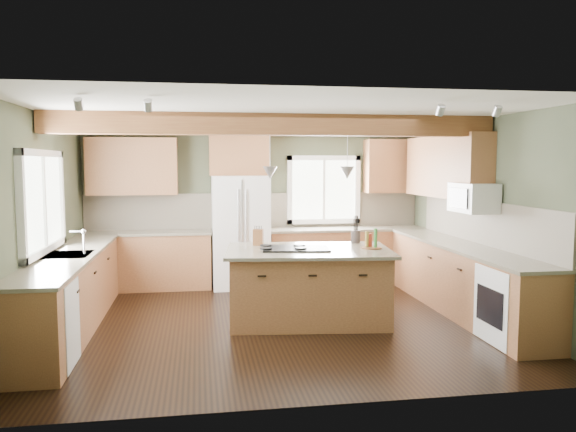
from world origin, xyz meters
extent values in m
plane|color=black|center=(0.00, 0.00, 0.00)|extent=(5.60, 5.60, 0.00)
plane|color=silver|center=(0.00, 0.00, 2.60)|extent=(5.60, 5.60, 0.00)
plane|color=#3D4631|center=(0.00, 2.50, 1.30)|extent=(5.60, 0.00, 5.60)
plane|color=#3D4631|center=(-2.80, 0.00, 1.30)|extent=(0.00, 5.00, 5.00)
plane|color=#3D4631|center=(2.80, 0.00, 1.30)|extent=(0.00, 5.00, 5.00)
cube|color=brown|center=(0.00, 0.00, 2.47)|extent=(5.55, 0.26, 0.26)
cube|color=brown|center=(0.00, 2.40, 2.54)|extent=(5.55, 0.20, 0.10)
cube|color=brown|center=(0.00, 2.48, 1.21)|extent=(5.58, 0.03, 0.58)
cube|color=brown|center=(2.78, 0.05, 1.21)|extent=(0.03, 3.70, 0.58)
cube|color=brown|center=(-1.79, 2.20, 0.44)|extent=(2.02, 0.60, 0.88)
cube|color=#494135|center=(-1.79, 2.20, 0.90)|extent=(2.06, 0.64, 0.04)
cube|color=brown|center=(1.49, 2.20, 0.44)|extent=(2.62, 0.60, 0.88)
cube|color=#494135|center=(1.49, 2.20, 0.90)|extent=(2.66, 0.64, 0.04)
cube|color=brown|center=(-2.50, 0.05, 0.44)|extent=(0.60, 3.70, 0.88)
cube|color=#494135|center=(-2.50, 0.05, 0.90)|extent=(0.64, 3.74, 0.04)
cube|color=brown|center=(2.50, 0.05, 0.44)|extent=(0.60, 3.70, 0.88)
cube|color=#494135|center=(2.50, 0.05, 0.90)|extent=(0.64, 3.74, 0.04)
cube|color=brown|center=(-1.99, 2.33, 1.95)|extent=(1.40, 0.35, 0.90)
cube|color=brown|center=(-0.30, 2.33, 2.15)|extent=(0.96, 0.35, 0.70)
cube|color=brown|center=(2.62, 0.90, 1.95)|extent=(0.35, 2.20, 0.90)
cube|color=brown|center=(2.30, 2.33, 1.95)|extent=(0.90, 0.35, 0.90)
cube|color=white|center=(-2.78, 0.05, 1.55)|extent=(0.04, 1.60, 1.05)
cube|color=white|center=(1.15, 2.48, 1.55)|extent=(1.10, 0.04, 1.00)
cube|color=#262628|center=(-2.50, 0.05, 0.91)|extent=(0.50, 0.65, 0.03)
cylinder|color=#B2B2B7|center=(-2.32, 0.05, 1.05)|extent=(0.02, 0.02, 0.28)
cube|color=white|center=(-2.49, -1.25, 0.43)|extent=(0.60, 0.60, 0.84)
cube|color=white|center=(2.49, -1.25, 0.43)|extent=(0.60, 0.72, 0.84)
cube|color=white|center=(2.58, -0.05, 1.55)|extent=(0.40, 0.70, 0.38)
cone|color=#B2B2B7|center=(-0.08, 0.06, 1.88)|extent=(0.18, 0.18, 0.16)
cone|color=#B2B2B7|center=(0.88, -0.05, 1.88)|extent=(0.18, 0.18, 0.16)
cube|color=white|center=(-0.30, 2.12, 0.90)|extent=(0.90, 0.74, 1.80)
cube|color=brown|center=(0.40, 0.00, 0.44)|extent=(2.05, 1.39, 0.88)
cube|color=#494135|center=(0.40, 0.00, 0.90)|extent=(2.19, 1.53, 0.04)
cube|color=black|center=(0.24, 0.02, 0.93)|extent=(0.89, 0.65, 0.02)
cube|color=brown|center=(-0.19, 0.42, 1.03)|extent=(0.15, 0.13, 0.21)
cylinder|color=#453B37|center=(1.15, 0.46, 1.00)|extent=(0.15, 0.15, 0.17)
camera|label=1|loc=(-0.96, -6.87, 2.00)|focal=35.00mm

